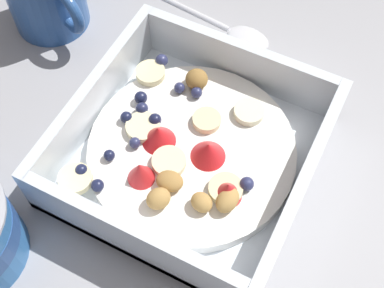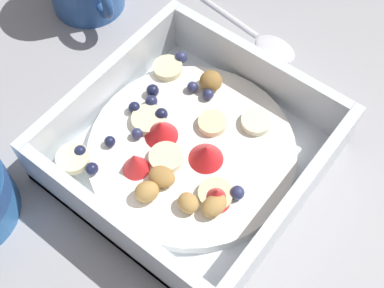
# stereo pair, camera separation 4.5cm
# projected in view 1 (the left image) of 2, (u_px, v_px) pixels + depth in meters

# --- Properties ---
(ground_plane) EXTENTS (2.40, 2.40, 0.00)m
(ground_plane) POSITION_uv_depth(u_px,v_px,m) (196.00, 154.00, 0.48)
(ground_plane) COLOR #9E9EA3
(fruit_bowl) EXTENTS (0.21, 0.21, 0.06)m
(fruit_bowl) POSITION_uv_depth(u_px,v_px,m) (191.00, 151.00, 0.46)
(fruit_bowl) COLOR white
(fruit_bowl) RESTS_ON ground
(spoon) EXTENTS (0.04, 0.17, 0.01)m
(spoon) POSITION_uv_depth(u_px,v_px,m) (227.00, 26.00, 0.56)
(spoon) COLOR silver
(spoon) RESTS_ON ground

